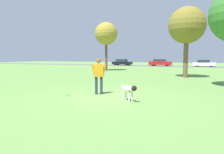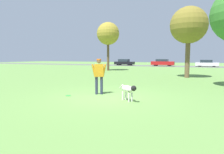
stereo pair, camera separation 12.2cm
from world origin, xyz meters
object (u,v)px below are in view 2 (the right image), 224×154
(frisbee, at_px, (68,96))
(tree_mid_center, at_px, (189,26))
(dog, at_px, (128,90))
(person, at_px, (99,73))
(parked_car_black, at_px, (124,62))
(tree_far_left, at_px, (108,34))
(parked_car_red, at_px, (163,63))
(parked_car_white, at_px, (207,63))

(frisbee, height_order, tree_mid_center, tree_mid_center)
(dog, relative_size, tree_mid_center, 0.16)
(person, distance_m, parked_car_black, 33.86)
(person, xyz_separation_m, frisbee, (-1.11, -0.93, -1.00))
(tree_far_left, relative_size, parked_car_red, 1.40)
(tree_mid_center, bearing_deg, parked_car_red, 105.14)
(tree_far_left, height_order, tree_mid_center, tree_far_left)
(parked_car_red, bearing_deg, frisbee, -88.68)
(person, height_order, frisbee, person)
(tree_far_left, height_order, parked_car_black, tree_far_left)
(person, xyz_separation_m, tree_far_left, (-6.81, 15.45, 3.77))
(tree_far_left, relative_size, parked_car_white, 1.58)
(frisbee, relative_size, tree_mid_center, 0.04)
(person, bearing_deg, frisbee, -165.94)
(dog, height_order, parked_car_red, parked_car_red)
(tree_far_left, bearing_deg, parked_car_black, 103.52)
(person, xyz_separation_m, parked_car_red, (-2.65, 31.97, -0.32))
(parked_car_red, xyz_separation_m, parked_car_white, (7.95, 0.17, -0.07))
(frisbee, xyz_separation_m, parked_car_red, (-1.54, 32.90, 0.68))
(dog, height_order, tree_mid_center, tree_mid_center)
(dog, bearing_deg, person, -170.78)
(person, bearing_deg, parked_car_red, 68.85)
(tree_mid_center, height_order, parked_car_black, tree_mid_center)
(tree_mid_center, height_order, parked_car_white, tree_mid_center)
(parked_car_black, bearing_deg, tree_mid_center, -57.05)
(person, xyz_separation_m, tree_mid_center, (3.30, 10.00, 3.41))
(tree_mid_center, height_order, parked_car_red, tree_mid_center)
(tree_mid_center, bearing_deg, dog, -97.96)
(parked_car_black, bearing_deg, frisbee, -73.25)
(tree_far_left, distance_m, parked_car_white, 21.04)
(person, distance_m, dog, 2.05)
(tree_mid_center, distance_m, parked_car_red, 23.07)
(dog, bearing_deg, parked_car_red, 132.69)
(person, relative_size, parked_car_black, 0.41)
(frisbee, xyz_separation_m, parked_car_white, (6.41, 33.08, 0.61))
(dog, bearing_deg, tree_mid_center, 117.05)
(frisbee, relative_size, parked_car_red, 0.05)
(tree_far_left, xyz_separation_m, parked_car_red, (4.17, 16.53, -4.08))
(parked_car_white, bearing_deg, parked_car_red, -176.34)
(tree_far_left, bearing_deg, frisbee, -70.80)
(tree_mid_center, bearing_deg, frisbee, -111.97)
(frisbee, bearing_deg, tree_mid_center, 68.03)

